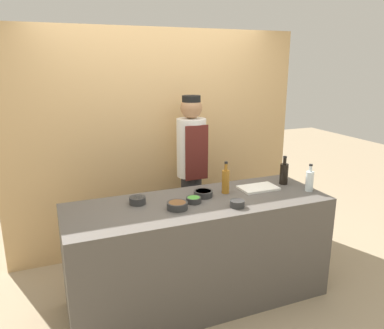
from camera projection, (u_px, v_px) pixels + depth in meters
The scene contains 13 objects.
ground_plane at pixel (199, 298), 3.38m from camera, with size 14.00×14.00×0.00m, color tan.
cabinet_wall at pixel (157, 142), 4.13m from camera, with size 3.24×0.18×2.40m.
counter at pixel (199, 251), 3.25m from camera, with size 2.22×0.78×0.93m.
sauce_bowl_red at pixel (203, 193), 3.24m from camera, with size 0.16×0.16×0.05m.
sauce_bowl_purple at pixel (237, 203), 3.00m from camera, with size 0.12×0.12×0.06m.
sauce_bowl_white at pixel (137, 200), 3.07m from camera, with size 0.14×0.14×0.06m.
sauce_bowl_green at pixel (194, 200), 3.09m from camera, with size 0.13×0.13×0.05m.
sauce_bowl_brown at pixel (177, 205), 2.96m from camera, with size 0.17×0.17×0.06m.
cutting_board at pixel (258, 188), 3.43m from camera, with size 0.35×0.22×0.02m.
bottle_amber at pixel (226, 181), 3.30m from camera, with size 0.07×0.07×0.29m.
bottle_clear at pixel (310, 180), 3.36m from camera, with size 0.07×0.07×0.25m.
bottle_soy at pixel (284, 173), 3.55m from camera, with size 0.08×0.08×0.27m.
chef_center at pixel (191, 169), 3.94m from camera, with size 0.31×0.31×1.73m.
Camera 1 is at (-1.16, -2.70, 2.06)m, focal length 35.00 mm.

